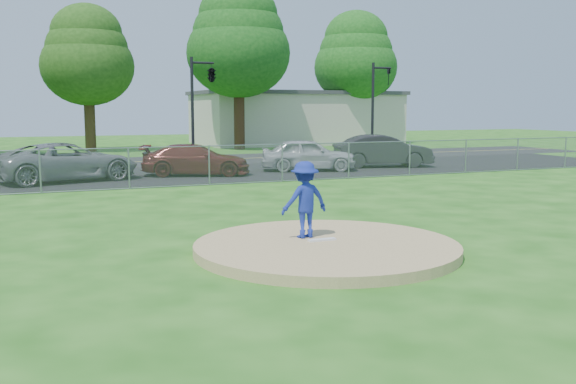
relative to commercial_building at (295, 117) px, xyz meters
name	(u,v)px	position (x,y,z in m)	size (l,w,h in m)	color
ground	(198,193)	(-16.00, -28.00, -2.16)	(120.00, 120.00, 0.00)	#1C5613
pitchers_mound	(326,247)	(-16.00, -38.00, -2.06)	(5.40, 5.40, 0.20)	tan
pitching_rubber	(322,240)	(-16.00, -37.80, -1.94)	(0.60, 0.15, 0.04)	white
chain_link_fence	(183,167)	(-16.00, -26.00, -1.41)	(40.00, 0.06, 1.50)	gray
parking_lot	(159,175)	(-16.00, -21.50, -2.15)	(50.00, 8.00, 0.01)	black
street	(130,162)	(-16.00, -14.00, -2.16)	(60.00, 7.00, 0.01)	black
commercial_building	(295,117)	(0.00, 0.00, 0.00)	(16.40, 9.40, 4.30)	#BDB5A1
tree_center	(87,55)	(-17.00, -4.00, 4.31)	(6.16, 6.16, 9.84)	#3B2815
tree_right	(238,40)	(-7.00, -6.00, 5.49)	(7.28, 7.28, 11.63)	#351E13
tree_far_right	(356,57)	(4.00, -3.00, 4.90)	(6.72, 6.72, 10.74)	#362313
traffic_signal_center	(210,76)	(-12.03, -16.00, 2.45)	(1.42, 2.48, 5.60)	black
traffic_signal_right	(376,101)	(-1.76, -16.00, 1.20)	(1.28, 0.20, 5.60)	black
pitcher	(305,200)	(-16.19, -37.34, -1.15)	(1.04, 0.60, 1.62)	navy
parked_car_gray	(67,162)	(-19.86, -22.43, -1.38)	(2.56, 5.56, 1.55)	slate
parked_car_darkred	(196,160)	(-14.53, -22.29, -1.47)	(1.90, 4.68, 1.36)	#591916
parked_car_pearl	(308,155)	(-9.12, -22.27, -1.39)	(1.79, 4.44, 1.51)	#BABCBE
parked_car_charcoal	(383,151)	(-4.87, -21.91, -1.35)	(1.69, 4.85, 1.60)	#272729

